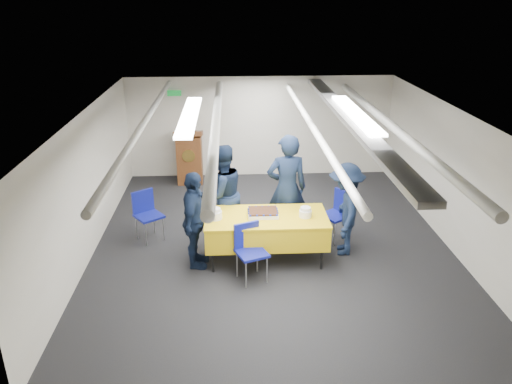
% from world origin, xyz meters
% --- Properties ---
extents(ground, '(7.00, 7.00, 0.00)m').
position_xyz_m(ground, '(0.00, 0.00, 0.00)').
color(ground, black).
rests_on(ground, ground).
extents(room_shell, '(6.00, 7.00, 2.30)m').
position_xyz_m(room_shell, '(0.09, 0.41, 1.81)').
color(room_shell, silver).
rests_on(room_shell, ground).
extents(serving_table, '(1.93, 0.94, 0.77)m').
position_xyz_m(serving_table, '(-0.14, -0.53, 0.56)').
color(serving_table, black).
rests_on(serving_table, ground).
extents(sheet_cake, '(0.49, 0.37, 0.09)m').
position_xyz_m(sheet_cake, '(-0.19, -0.48, 0.81)').
color(sheet_cake, white).
rests_on(sheet_cake, serving_table).
extents(plate_stack_left, '(0.21, 0.21, 0.17)m').
position_xyz_m(plate_stack_left, '(-0.94, -0.58, 0.85)').
color(plate_stack_left, white).
rests_on(plate_stack_left, serving_table).
extents(plate_stack_right, '(0.20, 0.20, 0.16)m').
position_xyz_m(plate_stack_right, '(0.47, -0.58, 0.84)').
color(plate_stack_right, white).
rests_on(plate_stack_right, serving_table).
extents(podium, '(0.62, 0.53, 1.25)m').
position_xyz_m(podium, '(-1.60, 3.05, 0.61)').
color(podium, brown).
rests_on(podium, ground).
extents(chair_near, '(0.55, 0.55, 0.87)m').
position_xyz_m(chair_near, '(-0.43, -1.05, 0.53)').
color(chair_near, gray).
rests_on(chair_near, ground).
extents(chair_right, '(0.58, 0.58, 0.87)m').
position_xyz_m(chair_right, '(1.17, 0.16, 0.53)').
color(chair_right, gray).
rests_on(chair_right, ground).
extents(chair_left, '(0.59, 0.59, 0.87)m').
position_xyz_m(chair_left, '(-2.16, 0.33, 0.53)').
color(chair_left, gray).
rests_on(chair_left, ground).
extents(sailor_a, '(0.73, 0.51, 1.90)m').
position_xyz_m(sailor_a, '(0.26, 0.18, 0.95)').
color(sailor_a, black).
rests_on(sailor_a, ground).
extents(sailor_b, '(1.06, 1.01, 1.73)m').
position_xyz_m(sailor_b, '(-0.84, 0.19, 0.86)').
color(sailor_b, black).
rests_on(sailor_b, ground).
extents(sailor_c, '(0.49, 0.96, 1.57)m').
position_xyz_m(sailor_c, '(-1.26, -0.66, 0.78)').
color(sailor_c, black).
rests_on(sailor_c, ground).
extents(sailor_d, '(0.74, 1.08, 1.55)m').
position_xyz_m(sailor_d, '(1.16, -0.35, 0.78)').
color(sailor_d, black).
rests_on(sailor_d, ground).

